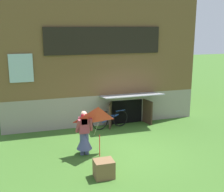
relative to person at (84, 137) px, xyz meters
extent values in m
plane|color=#386023|center=(1.45, -0.27, -0.64)|extent=(60.00, 60.00, 0.00)
cube|color=gray|center=(1.45, 5.05, 0.03)|extent=(8.51, 4.64, 1.34)
cube|color=brown|center=(1.45, 5.05, 2.88)|extent=(8.51, 4.64, 4.36)
cube|color=black|center=(1.45, 2.69, 3.01)|extent=(4.86, 0.08, 1.10)
cube|color=#9EB7C6|center=(1.45, 2.71, 3.01)|extent=(4.70, 0.04, 0.98)
cube|color=#9EB7C6|center=(-1.87, 2.70, 2.01)|extent=(0.90, 0.06, 1.10)
cube|color=black|center=(2.50, 2.71, -0.11)|extent=(1.40, 0.03, 1.05)
cube|color=#3D2B1E|center=(1.65, 2.43, -0.11)|extent=(0.32, 0.67, 1.05)
cube|color=#3D2B1E|center=(3.35, 2.43, -0.11)|extent=(0.21, 0.70, 1.05)
cube|color=#999EA8|center=(2.50, 2.18, 0.75)|extent=(2.57, 1.09, 0.18)
cylinder|color=#474C75|center=(-0.08, 0.00, -0.25)|extent=(0.14, 0.14, 0.77)
cylinder|color=#474C75|center=(0.08, 0.00, -0.25)|extent=(0.14, 0.14, 0.77)
cone|color=#474C75|center=(0.00, 0.00, -0.14)|extent=(0.52, 0.52, 0.58)
cube|color=#993847|center=(0.00, 0.00, 0.40)|extent=(0.34, 0.20, 0.55)
cylinder|color=#993847|center=(-0.22, -0.10, 0.43)|extent=(0.16, 0.31, 0.51)
cylinder|color=#993847|center=(0.22, -0.10, 0.43)|extent=(0.16, 0.31, 0.51)
cube|color=maroon|center=(0.00, -0.06, 0.63)|extent=(0.20, 0.08, 0.36)
sphere|color=#D8AD8E|center=(0.00, 0.00, 0.78)|extent=(0.21, 0.21, 0.21)
pyramid|color=red|center=(0.35, -0.57, 0.69)|extent=(1.04, 0.71, 0.72)
cylinder|color=beige|center=(0.35, -0.25, 0.31)|extent=(0.01, 0.62, 0.64)
cylinder|color=red|center=(0.45, -0.30, -0.27)|extent=(0.03, 0.03, 0.75)
torus|color=black|center=(2.07, 2.37, -0.28)|extent=(0.71, 0.17, 0.71)
torus|color=black|center=(1.12, 2.20, -0.28)|extent=(0.71, 0.17, 0.71)
cylinder|color=#284CB2|center=(1.60, 2.28, -0.10)|extent=(0.72, 0.16, 0.04)
cylinder|color=#284CB2|center=(1.60, 2.28, -0.22)|extent=(0.79, 0.18, 0.29)
cylinder|color=#284CB2|center=(1.36, 2.24, -0.10)|extent=(0.04, 0.04, 0.40)
cube|color=black|center=(1.36, 2.24, 0.10)|extent=(0.20, 0.08, 0.05)
cylinder|color=#284CB2|center=(2.07, 2.37, 0.07)|extent=(0.44, 0.11, 0.03)
cube|color=brown|center=(0.21, -1.67, -0.38)|extent=(0.56, 0.47, 0.52)
camera|label=1|loc=(-1.83, -9.13, 3.60)|focal=47.42mm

